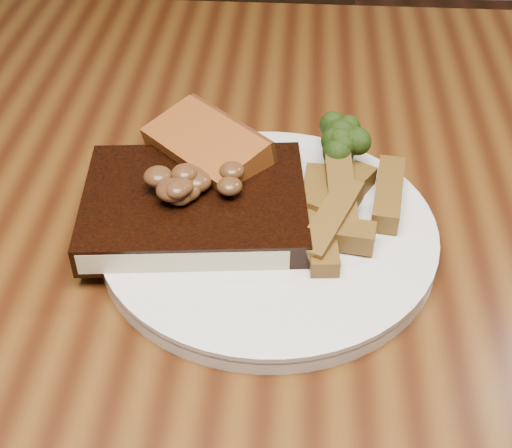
% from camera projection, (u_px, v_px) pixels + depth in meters
% --- Properties ---
extents(dining_table, '(1.60, 0.90, 0.75)m').
position_uv_depth(dining_table, '(255.00, 323.00, 0.62)').
color(dining_table, '#4C2C0F').
rests_on(dining_table, ground).
extents(chair_far, '(0.48, 0.48, 0.90)m').
position_uv_depth(chair_far, '(232.00, 82.00, 1.26)').
color(chair_far, black).
rests_on(chair_far, ground).
extents(plate, '(0.26, 0.26, 0.01)m').
position_uv_depth(plate, '(268.00, 235.00, 0.55)').
color(plate, silver).
rests_on(plate, dining_table).
extents(steak, '(0.18, 0.15, 0.03)m').
position_uv_depth(steak, '(195.00, 205.00, 0.55)').
color(steak, black).
rests_on(steak, plate).
extents(steak_bone, '(0.15, 0.03, 0.02)m').
position_uv_depth(steak_bone, '(184.00, 260.00, 0.51)').
color(steak_bone, beige).
rests_on(steak_bone, plate).
extents(mushroom_pile, '(0.07, 0.07, 0.03)m').
position_uv_depth(mushroom_pile, '(195.00, 176.00, 0.54)').
color(mushroom_pile, '#4F2B18').
rests_on(mushroom_pile, steak).
extents(garlic_bread, '(0.11, 0.11, 0.02)m').
position_uv_depth(garlic_bread, '(207.00, 165.00, 0.59)').
color(garlic_bread, '#974A1B').
rests_on(garlic_bread, plate).
extents(potato_wedges, '(0.10, 0.10, 0.02)m').
position_uv_depth(potato_wedges, '(363.00, 228.00, 0.53)').
color(potato_wedges, brown).
rests_on(potato_wedges, plate).
extents(broccoli_cluster, '(0.07, 0.07, 0.04)m').
position_uv_depth(broccoli_cluster, '(344.00, 153.00, 0.59)').
color(broccoli_cluster, '#1F340C').
rests_on(broccoli_cluster, plate).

